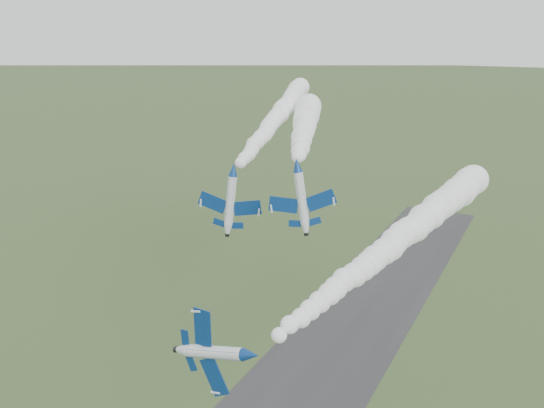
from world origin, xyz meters
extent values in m
cube|color=#2C2C2E|center=(0.00, 30.00, 0.02)|extent=(24.00, 260.00, 0.04)
cylinder|color=silver|center=(11.11, -5.29, 31.74)|extent=(2.88, 8.25, 1.77)
cone|color=navy|center=(10.40, -10.34, 31.74)|extent=(2.05, 2.34, 1.77)
cone|color=silver|center=(11.80, -0.43, 31.74)|extent=(1.99, 1.96, 1.77)
cylinder|color=black|center=(11.94, 0.53, 31.74)|extent=(0.97, 0.70, 0.89)
ellipsoid|color=black|center=(11.34, -7.42, 31.88)|extent=(1.56, 2.91, 1.18)
cube|color=navy|center=(10.35, -4.40, 34.50)|extent=(1.58, 2.47, 4.31)
cube|color=navy|center=(11.82, -4.61, 28.91)|extent=(1.58, 2.47, 4.31)
cube|color=navy|center=(11.29, -1.23, 33.23)|extent=(0.73, 1.13, 1.89)
cube|color=navy|center=(12.07, -1.34, 30.25)|extent=(0.73, 1.13, 1.89)
cube|color=navy|center=(12.85, -1.68, 32.06)|extent=(2.27, 1.82, 0.66)
cylinder|color=silver|center=(-5.14, 19.96, 44.59)|extent=(3.49, 7.60, 1.48)
cone|color=navy|center=(-3.84, 15.42, 44.59)|extent=(1.96, 2.29, 1.48)
cone|color=silver|center=(-6.40, 24.33, 44.59)|extent=(1.86, 1.95, 1.48)
cylinder|color=black|center=(-6.65, 25.18, 44.59)|extent=(0.87, 0.72, 0.75)
ellipsoid|color=black|center=(-4.56, 18.13, 45.09)|extent=(1.66, 2.74, 0.99)
cube|color=navy|center=(-7.91, 19.90, 44.76)|extent=(4.52, 3.19, 0.58)
cube|color=navy|center=(-2.80, 21.38, 44.16)|extent=(4.52, 3.19, 0.58)
cube|color=navy|center=(-7.54, 23.16, 44.75)|extent=(1.98, 1.43, 0.29)
cube|color=navy|center=(-4.82, 23.95, 44.43)|extent=(1.98, 1.43, 0.29)
cube|color=navy|center=(-6.00, 23.39, 45.74)|extent=(0.71, 1.46, 1.96)
cylinder|color=silver|center=(5.02, 19.91, 46.30)|extent=(4.17, 7.42, 1.50)
cone|color=navy|center=(6.77, 15.58, 46.30)|extent=(2.12, 2.36, 1.50)
cone|color=silver|center=(3.33, 24.08, 46.30)|extent=(1.98, 2.03, 1.50)
cylinder|color=black|center=(3.00, 24.90, 46.30)|extent=(0.90, 0.78, 0.76)
ellipsoid|color=black|center=(5.67, 18.12, 46.79)|extent=(1.88, 2.73, 1.00)
cube|color=navy|center=(2.34, 19.59, 45.79)|extent=(4.53, 3.48, 0.70)
cube|color=navy|center=(7.20, 21.56, 46.54)|extent=(4.53, 3.48, 0.70)
cube|color=navy|center=(2.33, 22.82, 46.10)|extent=(1.99, 1.56, 0.34)
cube|color=navy|center=(4.92, 23.87, 46.50)|extent=(1.99, 1.56, 0.34)
cube|color=navy|center=(3.55, 23.09, 47.43)|extent=(0.88, 1.45, 1.93)
camera|label=1|loc=(37.94, -54.63, 64.92)|focal=40.00mm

